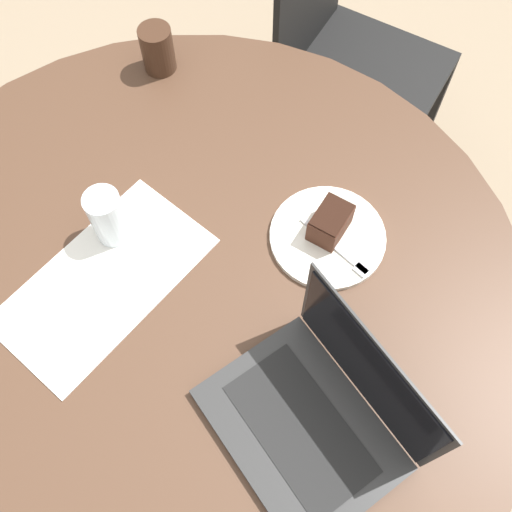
# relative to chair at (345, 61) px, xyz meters

# --- Properties ---
(ground_plane) EXTENTS (12.00, 12.00, 0.00)m
(ground_plane) POSITION_rel_chair_xyz_m (-0.92, 0.14, -0.49)
(ground_plane) COLOR gray
(dining_table) EXTENTS (1.35, 1.35, 0.74)m
(dining_table) POSITION_rel_chair_xyz_m (-0.92, 0.14, 0.13)
(dining_table) COLOR #4C3323
(dining_table) RESTS_ON ground_plane
(chair) EXTENTS (0.51, 0.51, 0.94)m
(chair) POSITION_rel_chair_xyz_m (0.00, 0.00, 0.00)
(chair) COLOR black
(chair) RESTS_ON ground_plane
(paper_document) EXTENTS (0.47, 0.37, 0.00)m
(paper_document) POSITION_rel_chair_xyz_m (-0.93, 0.29, 0.25)
(paper_document) COLOR white
(paper_document) RESTS_ON dining_table
(plate) EXTENTS (0.23, 0.23, 0.01)m
(plate) POSITION_rel_chair_xyz_m (-0.72, -0.09, 0.26)
(plate) COLOR silver
(plate) RESTS_ON dining_table
(cake_slice) EXTENTS (0.10, 0.08, 0.06)m
(cake_slice) POSITION_rel_chair_xyz_m (-0.71, -0.09, 0.29)
(cake_slice) COLOR #472619
(cake_slice) RESTS_ON plate
(fork) EXTENTS (0.10, 0.16, 0.00)m
(fork) POSITION_rel_chair_xyz_m (-0.75, -0.13, 0.27)
(fork) COLOR silver
(fork) RESTS_ON plate
(coffee_glass) EXTENTS (0.07, 0.07, 0.11)m
(coffee_glass) POSITION_rel_chair_xyz_m (-0.39, 0.38, 0.31)
(coffee_glass) COLOR #3D2619
(coffee_glass) RESTS_ON dining_table
(water_glass) EXTENTS (0.07, 0.07, 0.13)m
(water_glass) POSITION_rel_chair_xyz_m (-0.83, 0.31, 0.32)
(water_glass) COLOR silver
(water_glass) RESTS_ON dining_table
(laptop) EXTENTS (0.39, 0.41, 0.24)m
(laptop) POSITION_rel_chair_xyz_m (-1.07, -0.16, 0.29)
(laptop) COLOR #2D2D2D
(laptop) RESTS_ON dining_table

